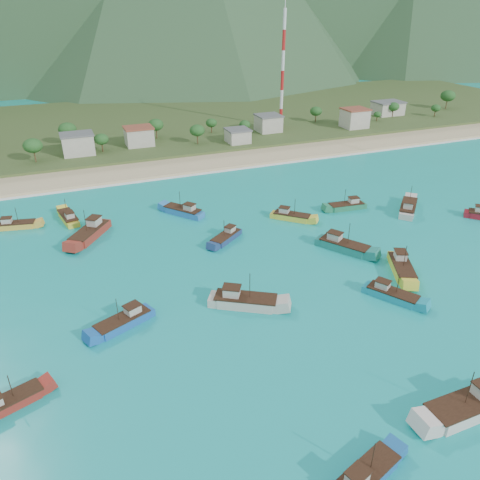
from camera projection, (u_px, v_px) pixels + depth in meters
name	position (u px, v px, depth m)	size (l,w,h in m)	color
ground	(293.00, 294.00, 84.83)	(600.00, 600.00, 0.00)	#0D9692
beach	(178.00, 166.00, 150.05)	(400.00, 18.00, 1.20)	beige
land	(141.00, 124.00, 200.40)	(400.00, 110.00, 2.40)	#385123
surf_line	(187.00, 175.00, 142.20)	(400.00, 2.50, 0.08)	white
village	(199.00, 131.00, 171.75)	(204.19, 27.02, 7.03)	beige
vegetation	(150.00, 133.00, 166.50)	(276.61, 26.04, 8.82)	#235623
radio_tower	(283.00, 71.00, 180.09)	(1.20, 1.20, 43.37)	red
boat_2	(90.00, 233.00, 104.63)	(10.49, 12.39, 7.47)	maroon
boat_3	(408.00, 208.00, 117.51)	(10.63, 10.68, 6.88)	beige
boat_5	(347.00, 206.00, 119.00)	(10.14, 3.88, 5.85)	#1F744F
boat_6	(68.00, 218.00, 112.66)	(4.73, 10.23, 5.82)	yellow
boat_7	(9.00, 403.00, 61.02)	(9.45, 5.66, 5.37)	maroon
boat_8	(391.00, 295.00, 83.22)	(7.65, 10.05, 5.89)	#1493AB
boat_9	(226.00, 238.00, 103.50)	(9.07, 7.74, 5.48)	navy
boat_10	(343.00, 246.00, 99.30)	(9.19, 11.76, 6.92)	#1E7F76
boat_11	(244.00, 302.00, 81.07)	(12.14, 9.30, 7.12)	beige
boat_12	(291.00, 217.00, 113.34)	(9.12, 8.80, 5.78)	yellow
boat_14	(16.00, 226.00, 109.08)	(9.66, 4.49, 5.50)	gold
boat_15	(469.00, 407.00, 59.93)	(13.07, 4.01, 7.70)	silver
boat_17	(366.00, 476.00, 51.59)	(10.10, 5.74, 5.72)	#185BA1
boat_18	(401.00, 268.00, 91.34)	(8.01, 11.62, 6.68)	yellow
boat_22	(124.00, 322.00, 76.23)	(10.66, 6.87, 6.08)	#1859AF
boat_25	(183.00, 212.00, 115.84)	(9.10, 10.45, 6.36)	#2671BE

